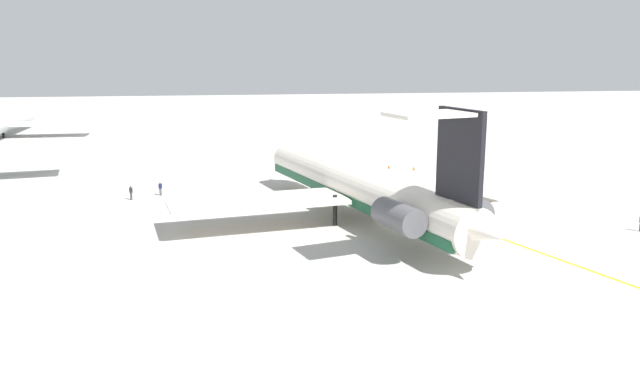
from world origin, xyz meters
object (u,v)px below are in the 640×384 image
main_jetliner (364,188)px  ground_crew_near_nose (160,187)px  airliner_far_right (4,122)px  safety_cone_wingtip (414,168)px  ground_crew_near_tail (131,191)px  safety_cone_nose (389,167)px

main_jetliner → ground_crew_near_nose: 26.74m
main_jetliner → airliner_far_right: size_ratio=1.24×
main_jetliner → ground_crew_near_nose: bearing=38.2°
safety_cone_wingtip → airliner_far_right: bearing=55.7°
main_jetliner → ground_crew_near_tail: 28.33m
airliner_far_right → ground_crew_near_tail: (-61.69, -32.33, -1.98)m
safety_cone_wingtip → ground_crew_near_tail: bearing=109.4°
main_jetliner → airliner_far_right: main_jetliner is taller
ground_crew_near_tail → safety_cone_wingtip: (13.49, -38.23, -0.80)m
main_jetliner → safety_cone_wingtip: main_jetliner is taller
main_jetliner → airliner_far_right: 94.53m
ground_crew_near_tail → airliner_far_right: bearing=48.1°
airliner_far_right → safety_cone_wingtip: size_ratio=62.91×
main_jetliner → safety_cone_nose: bearing=-35.1°
main_jetliner → ground_crew_near_tail: bearing=45.3°
ground_crew_near_nose → safety_cone_wingtip: ground_crew_near_nose is taller
airliner_far_right → main_jetliner: bearing=-142.9°
ground_crew_near_tail → safety_cone_nose: ground_crew_near_tail is taller
ground_crew_near_tail → safety_cone_wingtip: size_ratio=3.10×
safety_cone_nose → safety_cone_wingtip: size_ratio=1.00×
airliner_far_right → safety_cone_nose: size_ratio=62.91×
airliner_far_right → ground_crew_near_nose: airliner_far_right is taller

